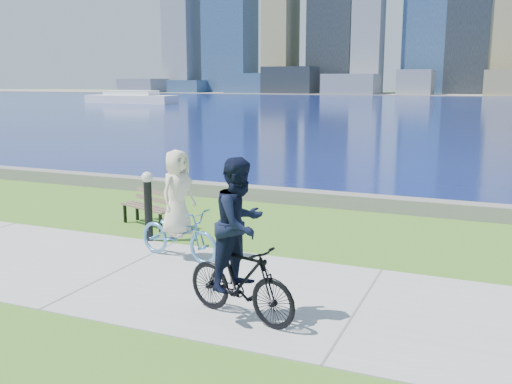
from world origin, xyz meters
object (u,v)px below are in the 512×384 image
Objects in this scene: cyclist_man at (240,253)px; park_bench at (151,205)px; cyclist_woman at (178,219)px; bollard_lamp at (148,202)px.

park_bench is at bearing 60.36° from cyclist_man.
cyclist_man is at bearing -122.10° from cyclist_woman.
park_bench is 1.10× the size of bollard_lamp.
cyclist_woman is (1.13, -0.77, -0.06)m from bollard_lamp.
bollard_lamp is 0.72× the size of cyclist_woman.
cyclist_man is (3.20, -2.71, 0.13)m from bollard_lamp.
cyclist_woman reaches higher than park_bench.
cyclist_woman is 2.84m from cyclist_man.
cyclist_man reaches higher than bollard_lamp.
bollard_lamp is 4.19m from cyclist_man.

